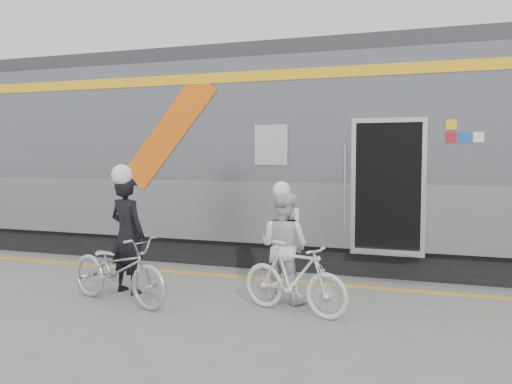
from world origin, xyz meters
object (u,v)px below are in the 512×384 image
at_px(bicycle_left, 118,269).
at_px(woman, 284,247).
at_px(bicycle_right, 294,278).
at_px(man, 127,235).

distance_m(bicycle_left, woman, 2.35).
xyz_separation_m(bicycle_left, bicycle_right, (2.45, 0.34, -0.01)).
height_order(bicycle_left, bicycle_right, bicycle_left).
bearing_deg(woman, bicycle_left, 38.93).
bearing_deg(woman, bicycle_right, 135.15).
bearing_deg(bicycle_left, woman, -52.25).
relative_size(man, woman, 1.13).
bearing_deg(bicycle_right, man, 101.97).
relative_size(bicycle_left, bicycle_right, 1.18).
distance_m(woman, bicycle_right, 0.70).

